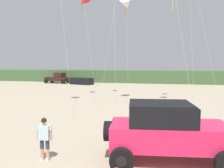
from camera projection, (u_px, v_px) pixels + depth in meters
name	position (u px, v px, depth m)	size (l,w,h in m)	color
dune_ridge	(145.00, 76.00, 46.92)	(90.00, 9.71, 2.41)	#426038
jeep	(167.00, 130.00, 8.56)	(4.98, 2.90, 2.26)	#EA2151
person_watching	(44.00, 136.00, 8.66)	(0.62, 0.34, 1.67)	tan
distant_pickup	(58.00, 78.00, 43.39)	(4.75, 2.76, 1.98)	black
distant_sedan	(82.00, 81.00, 40.56)	(4.20, 1.70, 1.20)	black
kite_white_parafoil	(83.00, 1.00, 23.66)	(3.16, 4.41, 11.01)	red
kite_red_delta	(126.00, 4.00, 21.37)	(1.64, 2.67, 10.14)	white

